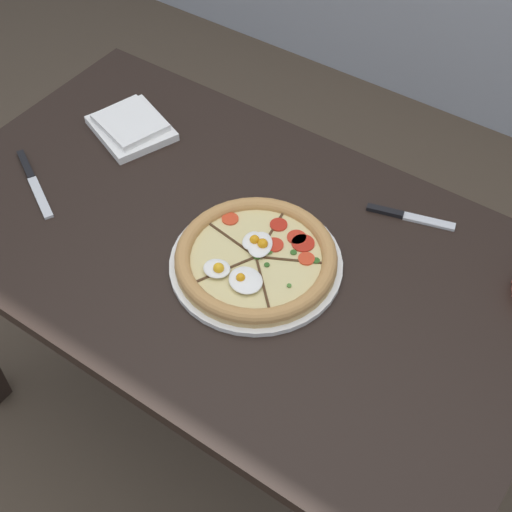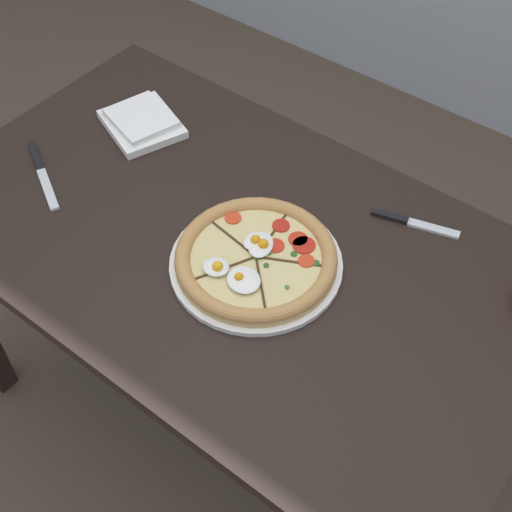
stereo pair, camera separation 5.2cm
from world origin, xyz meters
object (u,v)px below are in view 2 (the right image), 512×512
(pizza, at_px, (256,259))
(knife_spare, at_px, (414,223))
(knife_main, at_px, (42,174))
(napkin_folded, at_px, (142,122))
(dining_table, at_px, (235,273))

(pizza, bearing_deg, knife_spare, 56.72)
(knife_main, bearing_deg, pizza, 37.23)
(pizza, relative_size, napkin_folded, 1.52)
(napkin_folded, bearing_deg, pizza, -20.04)
(dining_table, bearing_deg, knife_spare, 44.47)
(dining_table, relative_size, knife_spare, 7.21)
(dining_table, relative_size, knife_main, 6.24)
(napkin_folded, relative_size, knife_main, 1.06)
(knife_main, xyz_separation_m, knife_spare, (0.75, 0.38, 0.00))
(knife_main, relative_size, knife_spare, 1.15)
(dining_table, distance_m, knife_spare, 0.40)
(napkin_folded, xyz_separation_m, knife_main, (-0.06, -0.26, -0.01))
(knife_spare, bearing_deg, knife_main, -168.80)
(dining_table, relative_size, pizza, 3.86)
(dining_table, bearing_deg, pizza, -18.40)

